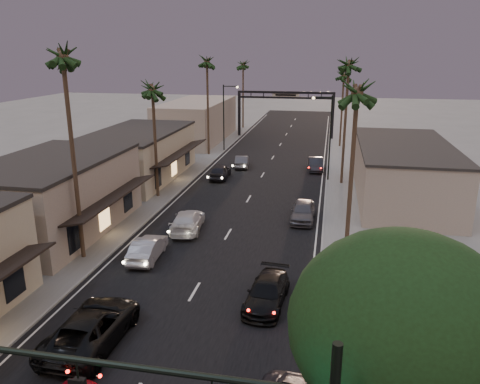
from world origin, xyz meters
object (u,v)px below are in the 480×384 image
at_px(corner_tree, 404,334).
at_px(palm_rc, 344,72).
at_px(palm_lb, 62,50).
at_px(oncoming_pickup, 92,327).
at_px(palm_lc, 152,84).
at_px(curbside_black, 267,293).
at_px(palm_ra, 358,85).
at_px(streetlight_left, 226,112).
at_px(palm_far, 243,62).
at_px(arch, 285,103).
at_px(oncoming_silver, 148,248).
at_px(palm_ld, 207,58).
at_px(palm_rb, 349,61).
at_px(streetlight_right, 328,131).

relative_size(corner_tree, palm_rc, 0.72).
relative_size(palm_lb, oncoming_pickup, 2.46).
distance_m(palm_lc, curbside_black, 23.87).
relative_size(corner_tree, palm_ra, 0.67).
relative_size(streetlight_left, palm_far, 0.68).
bearing_deg(curbside_black, palm_ra, 56.28).
xyz_separation_m(streetlight_left, palm_rc, (15.52, 6.00, 5.14)).
xyz_separation_m(arch, palm_ra, (8.60, -46.00, 5.91)).
distance_m(streetlight_left, oncoming_silver, 35.62).
xyz_separation_m(palm_ra, curbside_black, (-4.30, -5.56, -10.73)).
distance_m(corner_tree, oncoming_silver, 21.27).
relative_size(palm_ld, palm_rb, 1.00).
height_order(palm_lb, palm_rb, palm_lb).
bearing_deg(palm_far, palm_rb, -63.57).
distance_m(palm_lc, palm_rc, 32.86).
height_order(palm_ra, palm_rc, palm_ra).
bearing_deg(palm_rc, arch, 145.11).
bearing_deg(oncoming_pickup, palm_ld, -82.25).
distance_m(palm_lc, oncoming_silver, 16.97).
distance_m(streetlight_right, palm_rc, 19.75).
height_order(palm_ld, oncoming_pickup, palm_ld).
bearing_deg(streetlight_right, palm_ld, 147.21).
bearing_deg(palm_rb, palm_lb, -128.02).
relative_size(streetlight_left, palm_ld, 0.63).
relative_size(corner_tree, arch, 0.58).
relative_size(arch, palm_rb, 1.07).
distance_m(arch, palm_lc, 35.41).
bearing_deg(streetlight_left, palm_ra, -65.46).
bearing_deg(palm_lc, corner_tree, -57.66).
bearing_deg(oncoming_silver, palm_rb, -125.03).
bearing_deg(oncoming_silver, oncoming_pickup, 92.29).
bearing_deg(curbside_black, streetlight_right, 88.39).
distance_m(palm_lb, palm_ld, 33.01).
relative_size(palm_rc, palm_far, 0.92).
distance_m(corner_tree, palm_rb, 37.12).
bearing_deg(palm_ra, oncoming_silver, -174.56).
relative_size(streetlight_left, oncoming_pickup, 1.46).
bearing_deg(corner_tree, oncoming_silver, 132.00).
height_order(palm_lc, palm_far, palm_far).
relative_size(palm_rb, palm_rc, 1.16).
xyz_separation_m(arch, streetlight_left, (-6.92, -12.00, -0.20)).
xyz_separation_m(arch, palm_lc, (-8.60, -34.00, 4.94)).
height_order(corner_tree, streetlight_right, streetlight_right).
xyz_separation_m(arch, streetlight_right, (6.92, -25.00, -0.20)).
height_order(streetlight_right, oncoming_pickup, streetlight_right).
bearing_deg(palm_rc, streetlight_left, -158.86).
height_order(palm_lc, palm_ld, palm_ld).
height_order(streetlight_right, curbside_black, streetlight_right).
bearing_deg(palm_rb, curbside_black, -99.56).
relative_size(palm_far, curbside_black, 2.70).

